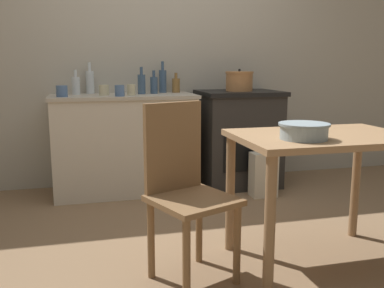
{
  "coord_description": "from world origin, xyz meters",
  "views": [
    {
      "loc": [
        -0.77,
        -2.61,
        1.15
      ],
      "look_at": [
        0.0,
        0.39,
        0.58
      ],
      "focal_mm": 40.0,
      "sensor_mm": 36.0,
      "label": 1
    }
  ],
  "objects_px": {
    "work_table": "(322,156)",
    "stock_pot": "(239,81)",
    "stove": "(238,138)",
    "flour_sack": "(263,175)",
    "cup_mid_right": "(131,90)",
    "cup_far_right": "(120,91)",
    "bottle_center_left": "(163,81)",
    "chair": "(185,187)",
    "mixing_bowl_large": "(304,130)",
    "bottle_left": "(142,84)",
    "cup_end_right": "(62,91)",
    "bottle_mid_left": "(76,85)",
    "bottle_center": "(176,85)",
    "cup_right": "(104,90)",
    "bottle_far_left": "(90,82)",
    "bottle_center_right": "(154,85)"
  },
  "relations": [
    {
      "from": "flour_sack",
      "to": "mixing_bowl_large",
      "type": "height_order",
      "value": "mixing_bowl_large"
    },
    {
      "from": "stock_pot",
      "to": "cup_end_right",
      "type": "relative_size",
      "value": 2.83
    },
    {
      "from": "work_table",
      "to": "bottle_mid_left",
      "type": "height_order",
      "value": "bottle_mid_left"
    },
    {
      "from": "work_table",
      "to": "flour_sack",
      "type": "xyz_separation_m",
      "value": [
        0.21,
        1.28,
        -0.45
      ]
    },
    {
      "from": "mixing_bowl_large",
      "to": "bottle_center",
      "type": "xyz_separation_m",
      "value": [
        -0.25,
        2.03,
        0.15
      ]
    },
    {
      "from": "bottle_center_left",
      "to": "cup_mid_right",
      "type": "bearing_deg",
      "value": -139.03
    },
    {
      "from": "chair",
      "to": "cup_right",
      "type": "distance_m",
      "value": 1.73
    },
    {
      "from": "bottle_far_left",
      "to": "bottle_center_right",
      "type": "height_order",
      "value": "bottle_far_left"
    },
    {
      "from": "bottle_center",
      "to": "bottle_center_right",
      "type": "xyz_separation_m",
      "value": [
        -0.23,
        -0.11,
        0.01
      ]
    },
    {
      "from": "stove",
      "to": "flour_sack",
      "type": "height_order",
      "value": "stove"
    },
    {
      "from": "bottle_center_left",
      "to": "bottle_center_right",
      "type": "relative_size",
      "value": 1.39
    },
    {
      "from": "cup_end_right",
      "to": "cup_right",
      "type": "bearing_deg",
      "value": 14.1
    },
    {
      "from": "stove",
      "to": "bottle_left",
      "type": "bearing_deg",
      "value": 177.26
    },
    {
      "from": "stock_pot",
      "to": "mixing_bowl_large",
      "type": "xyz_separation_m",
      "value": [
        -0.31,
        -1.81,
        -0.19
      ]
    },
    {
      "from": "stock_pot",
      "to": "cup_end_right",
      "type": "height_order",
      "value": "stock_pot"
    },
    {
      "from": "cup_far_right",
      "to": "flour_sack",
      "type": "bearing_deg",
      "value": -11.55
    },
    {
      "from": "flour_sack",
      "to": "mixing_bowl_large",
      "type": "xyz_separation_m",
      "value": [
        -0.4,
        -1.4,
        0.62
      ]
    },
    {
      "from": "cup_far_right",
      "to": "cup_end_right",
      "type": "relative_size",
      "value": 1.01
    },
    {
      "from": "bottle_far_left",
      "to": "cup_mid_right",
      "type": "relative_size",
      "value": 2.98
    },
    {
      "from": "mixing_bowl_large",
      "to": "bottle_center_left",
      "type": "bearing_deg",
      "value": 100.44
    },
    {
      "from": "mixing_bowl_large",
      "to": "stock_pot",
      "type": "bearing_deg",
      "value": 80.2
    },
    {
      "from": "stove",
      "to": "work_table",
      "type": "xyz_separation_m",
      "value": [
        -0.14,
        -1.72,
        0.18
      ]
    },
    {
      "from": "mixing_bowl_large",
      "to": "cup_right",
      "type": "distance_m",
      "value": 2.03
    },
    {
      "from": "chair",
      "to": "bottle_mid_left",
      "type": "bearing_deg",
      "value": 85.15
    },
    {
      "from": "bottle_left",
      "to": "cup_right",
      "type": "bearing_deg",
      "value": -164.63
    },
    {
      "from": "bottle_mid_left",
      "to": "cup_far_right",
      "type": "xyz_separation_m",
      "value": [
        0.36,
        -0.31,
        -0.04
      ]
    },
    {
      "from": "cup_right",
      "to": "work_table",
      "type": "bearing_deg",
      "value": -55.97
    },
    {
      "from": "bottle_mid_left",
      "to": "bottle_center",
      "type": "bearing_deg",
      "value": 4.42
    },
    {
      "from": "stock_pot",
      "to": "work_table",
      "type": "bearing_deg",
      "value": -94.18
    },
    {
      "from": "stock_pot",
      "to": "bottle_center_left",
      "type": "relative_size",
      "value": 0.89
    },
    {
      "from": "stove",
      "to": "cup_mid_right",
      "type": "distance_m",
      "value": 1.15
    },
    {
      "from": "work_table",
      "to": "stock_pot",
      "type": "xyz_separation_m",
      "value": [
        0.12,
        1.69,
        0.36
      ]
    },
    {
      "from": "stove",
      "to": "bottle_mid_left",
      "type": "bearing_deg",
      "value": 175.62
    },
    {
      "from": "bottle_center_left",
      "to": "chair",
      "type": "bearing_deg",
      "value": -97.07
    },
    {
      "from": "cup_mid_right",
      "to": "cup_far_right",
      "type": "distance_m",
      "value": 0.15
    },
    {
      "from": "bottle_far_left",
      "to": "bottle_mid_left",
      "type": "bearing_deg",
      "value": -136.59
    },
    {
      "from": "bottle_left",
      "to": "mixing_bowl_large",
      "type": "bearing_deg",
      "value": -72.38
    },
    {
      "from": "work_table",
      "to": "bottle_left",
      "type": "distance_m",
      "value": 1.96
    },
    {
      "from": "bottle_center_left",
      "to": "bottle_center_right",
      "type": "height_order",
      "value": "bottle_center_left"
    },
    {
      "from": "work_table",
      "to": "stock_pot",
      "type": "distance_m",
      "value": 1.73
    },
    {
      "from": "cup_end_right",
      "to": "cup_mid_right",
      "type": "bearing_deg",
      "value": 4.32
    },
    {
      "from": "bottle_far_left",
      "to": "cup_end_right",
      "type": "distance_m",
      "value": 0.44
    },
    {
      "from": "work_table",
      "to": "stock_pot",
      "type": "height_order",
      "value": "stock_pot"
    },
    {
      "from": "flour_sack",
      "to": "bottle_center_right",
      "type": "bearing_deg",
      "value": 149.52
    },
    {
      "from": "stove",
      "to": "bottle_mid_left",
      "type": "relative_size",
      "value": 4.17
    },
    {
      "from": "bottle_left",
      "to": "cup_end_right",
      "type": "distance_m",
      "value": 0.71
    },
    {
      "from": "work_table",
      "to": "mixing_bowl_large",
      "type": "relative_size",
      "value": 3.68
    },
    {
      "from": "cup_far_right",
      "to": "cup_end_right",
      "type": "height_order",
      "value": "same"
    },
    {
      "from": "cup_far_right",
      "to": "mixing_bowl_large",
      "type": "bearing_deg",
      "value": -63.63
    },
    {
      "from": "mixing_bowl_large",
      "to": "cup_right",
      "type": "relative_size",
      "value": 2.97
    }
  ]
}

